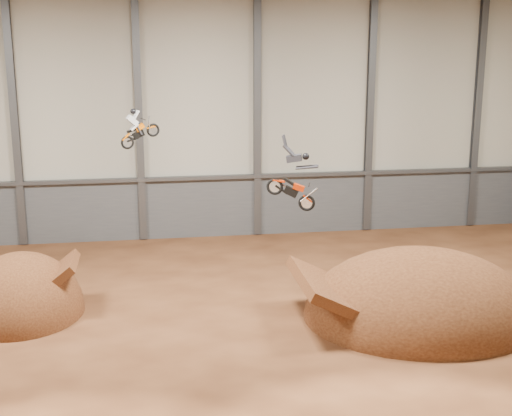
# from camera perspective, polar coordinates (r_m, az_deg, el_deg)

# --- Properties ---
(floor) EXTENTS (40.00, 40.00, 0.00)m
(floor) POSITION_cam_1_polar(r_m,az_deg,el_deg) (28.07, -1.90, -10.64)
(floor) COLOR #442212
(floor) RESTS_ON ground
(back_wall) EXTENTS (40.00, 0.10, 14.00)m
(back_wall) POSITION_cam_1_polar(r_m,az_deg,el_deg) (40.75, -4.61, 7.26)
(back_wall) COLOR #B7B3A2
(back_wall) RESTS_ON ground
(lower_band_back) EXTENTS (39.80, 0.18, 3.50)m
(lower_band_back) POSITION_cam_1_polar(r_m,az_deg,el_deg) (41.57, -4.46, 0.03)
(lower_band_back) COLOR #4D5054
(lower_band_back) RESTS_ON ground
(steel_rail) EXTENTS (39.80, 0.35, 0.20)m
(steel_rail) POSITION_cam_1_polar(r_m,az_deg,el_deg) (41.04, -4.49, 2.43)
(steel_rail) COLOR #47494F
(steel_rail) RESTS_ON lower_band_back
(steel_column_1) EXTENTS (0.40, 0.36, 13.90)m
(steel_column_1) POSITION_cam_1_polar(r_m,az_deg,el_deg) (41.03, -18.75, 6.62)
(steel_column_1) COLOR #47494F
(steel_column_1) RESTS_ON ground
(steel_column_2) EXTENTS (0.40, 0.36, 13.90)m
(steel_column_2) POSITION_cam_1_polar(r_m,az_deg,el_deg) (40.44, -9.34, 7.07)
(steel_column_2) COLOR #47494F
(steel_column_2) RESTS_ON ground
(steel_column_3) EXTENTS (0.40, 0.36, 13.90)m
(steel_column_3) POSITION_cam_1_polar(r_m,az_deg,el_deg) (40.94, 0.10, 7.33)
(steel_column_3) COLOR #47494F
(steel_column_3) RESTS_ON ground
(steel_column_4) EXTENTS (0.40, 0.36, 13.90)m
(steel_column_4) POSITION_cam_1_polar(r_m,az_deg,el_deg) (42.50, 9.09, 7.40)
(steel_column_4) COLOR #47494F
(steel_column_4) RESTS_ON ground
(steel_column_5) EXTENTS (0.40, 0.36, 13.90)m
(steel_column_5) POSITION_cam_1_polar(r_m,az_deg,el_deg) (45.00, 17.26, 7.30)
(steel_column_5) COLOR #47494F
(steel_column_5) RESTS_ON ground
(takeoff_ramp) EXTENTS (5.24, 6.04, 5.24)m
(takeoff_ramp) POSITION_cam_1_polar(r_m,az_deg,el_deg) (32.28, -18.21, -8.01)
(takeoff_ramp) COLOR #3D1E0F
(takeoff_ramp) RESTS_ON ground
(landing_ramp) EXTENTS (9.82, 8.68, 5.66)m
(landing_ramp) POSITION_cam_1_polar(r_m,az_deg,el_deg) (31.17, 12.92, -8.44)
(landing_ramp) COLOR #3D1E0F
(landing_ramp) RESTS_ON ground
(fmx_rider_a) EXTENTS (2.50, 1.39, 2.29)m
(fmx_rider_a) POSITION_cam_1_polar(r_m,az_deg,el_deg) (32.49, -9.09, 6.71)
(fmx_rider_a) COLOR orange
(fmx_rider_b) EXTENTS (3.91, 1.90, 3.62)m
(fmx_rider_b) POSITION_cam_1_polar(r_m,az_deg,el_deg) (30.66, 2.53, 2.83)
(fmx_rider_b) COLOR #B32502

